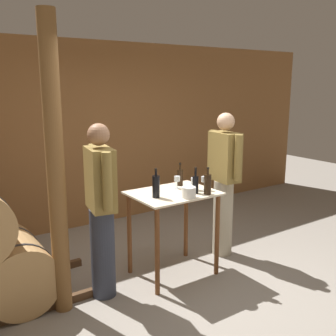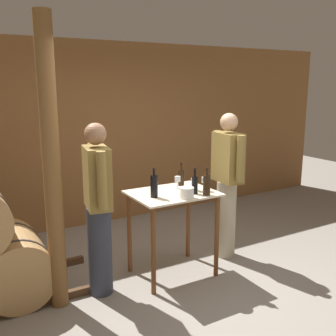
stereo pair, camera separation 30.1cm
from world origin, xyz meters
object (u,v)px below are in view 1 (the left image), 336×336
(wooden_post, at_px, (55,170))
(person_host, at_px, (224,181))
(wine_glass_near_right, at_px, (204,180))
(wine_bottle_center, at_px, (180,177))
(ice_bucket, at_px, (189,192))
(person_visitor_with_scarf, at_px, (101,208))
(wine_glass_near_center, at_px, (194,181))
(wine_glass_near_left, at_px, (177,179))
(wine_bottle_far_left, at_px, (156,186))
(wine_bottle_left, at_px, (195,184))
(wine_bottle_right, at_px, (208,184))

(wooden_post, relative_size, person_host, 1.53)
(wine_glass_near_right, xyz_separation_m, person_host, (0.47, 0.20, -0.12))
(wine_bottle_center, bearing_deg, wooden_post, -172.53)
(wooden_post, distance_m, wine_glass_near_right, 1.64)
(wine_glass_near_right, height_order, ice_bucket, wine_glass_near_right)
(ice_bucket, xyz_separation_m, person_visitor_with_scarf, (-0.85, 0.27, -0.08))
(wine_glass_near_center, distance_m, person_host, 0.59)
(wine_glass_near_right, distance_m, ice_bucket, 0.36)
(wine_glass_near_right, xyz_separation_m, ice_bucket, (-0.33, -0.15, -0.06))
(wine_glass_near_left, relative_size, wine_glass_near_right, 0.93)
(person_visitor_with_scarf, bearing_deg, wine_glass_near_center, -2.93)
(wine_glass_near_left, bearing_deg, wine_bottle_far_left, -156.59)
(wine_glass_near_right, distance_m, person_host, 0.52)
(wine_bottle_left, distance_m, wine_glass_near_right, 0.17)
(wine_bottle_center, xyz_separation_m, wine_glass_near_right, (0.11, -0.30, 0.01))
(wine_bottle_far_left, bearing_deg, wine_glass_near_left, 23.41)
(wine_glass_near_left, bearing_deg, wine_glass_near_right, -44.95)
(wine_bottle_left, distance_m, person_host, 0.69)
(wine_bottle_center, xyz_separation_m, wine_glass_near_center, (0.02, -0.24, -0.00))
(wine_bottle_far_left, relative_size, wine_glass_near_left, 2.19)
(wine_bottle_left, distance_m, wine_bottle_center, 0.36)
(wooden_post, distance_m, ice_bucket, 1.35)
(wine_bottle_left, relative_size, wine_bottle_right, 0.97)
(wine_bottle_left, relative_size, person_visitor_with_scarf, 0.16)
(wooden_post, relative_size, wine_glass_near_left, 19.16)
(wine_bottle_right, bearing_deg, person_visitor_with_scarf, 165.96)
(wine_bottle_far_left, bearing_deg, ice_bucket, -35.61)
(wine_bottle_center, relative_size, wine_glass_near_right, 1.75)
(wine_bottle_center, bearing_deg, wine_glass_near_left, -138.88)
(wine_glass_near_left, xyz_separation_m, person_host, (0.68, -0.02, -0.12))
(wooden_post, bearing_deg, person_visitor_with_scarf, 1.43)
(wine_bottle_left, distance_m, wine_glass_near_left, 0.27)
(wine_bottle_left, bearing_deg, wooden_post, 173.64)
(person_visitor_with_scarf, bearing_deg, ice_bucket, -17.36)
(wine_glass_near_right, bearing_deg, wooden_post, 176.16)
(wine_glass_near_center, bearing_deg, wine_bottle_right, -87.64)
(wine_glass_near_left, distance_m, person_visitor_with_scarf, 0.98)
(wine_bottle_left, xyz_separation_m, ice_bucket, (-0.16, -0.10, -0.05))
(wine_bottle_far_left, bearing_deg, wine_bottle_left, -12.87)
(person_host, bearing_deg, wine_bottle_right, -147.58)
(wine_bottle_center, bearing_deg, wine_bottle_left, -98.68)
(wine_bottle_far_left, relative_size, ice_bucket, 2.10)
(ice_bucket, bearing_deg, wine_bottle_left, 30.56)
(wooden_post, distance_m, person_host, 2.12)
(wine_glass_near_right, relative_size, person_host, 0.09)
(wooden_post, height_order, wine_glass_near_right, wooden_post)
(wine_glass_near_left, xyz_separation_m, wine_glass_near_right, (0.21, -0.21, 0.01))
(wine_bottle_center, distance_m, wine_glass_near_right, 0.32)
(wine_bottle_left, distance_m, person_visitor_with_scarf, 1.04)
(wine_bottle_far_left, relative_size, wine_bottle_left, 1.09)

